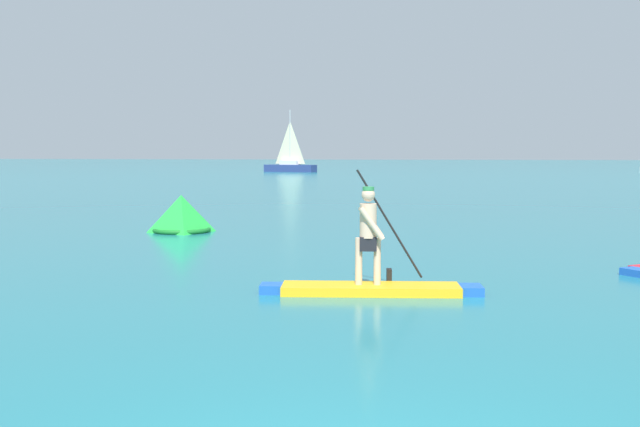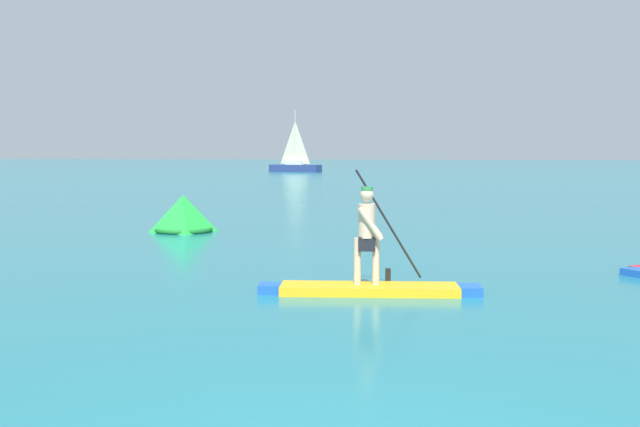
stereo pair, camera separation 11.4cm
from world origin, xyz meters
TOP-DOWN VIEW (x-y plane):
  - paddleboarder_mid_center at (-0.88, 7.34)m, footprint 3.47×1.16m
  - race_marker_buoy at (-7.17, 15.57)m, footprint 1.78×1.78m
  - sailboat_left_horizon at (-18.92, 78.59)m, footprint 6.12×3.05m

SIDE VIEW (x-z plane):
  - paddleboarder_mid_center at x=-0.88m, z-range -0.69..1.23m
  - race_marker_buoy at x=-7.17m, z-range -0.06..0.95m
  - sailboat_left_horizon at x=-18.92m, z-range -2.57..4.24m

